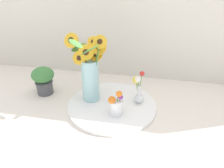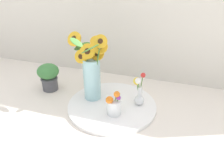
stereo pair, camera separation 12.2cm
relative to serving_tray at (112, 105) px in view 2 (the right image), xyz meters
name	(u,v)px [view 2 (the right image)]	position (x,y,z in m)	size (l,w,h in m)	color
ground_plane	(106,117)	(-0.01, -0.10, -0.01)	(6.00, 6.00, 0.00)	silver
serving_tray	(112,105)	(0.00, 0.00, 0.00)	(0.52, 0.52, 0.02)	white
mason_jar_sunflowers	(91,71)	(-0.14, 0.04, 0.19)	(0.27, 0.22, 0.41)	#9ED1D6
vase_small_center	(114,105)	(0.04, -0.09, 0.07)	(0.08, 0.08, 0.15)	white
vase_bulb_right	(139,92)	(0.15, 0.05, 0.09)	(0.07, 0.06, 0.20)	white
potted_plant	(49,75)	(-0.46, 0.07, 0.09)	(0.14, 0.14, 0.18)	#4C4C51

